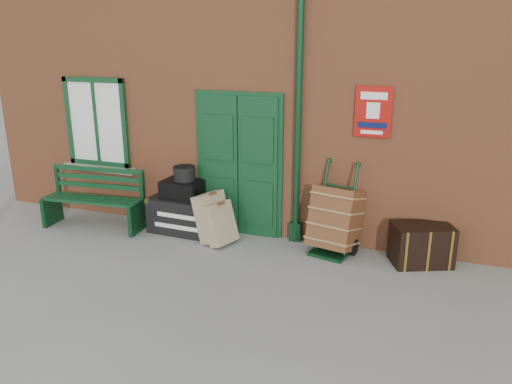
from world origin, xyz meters
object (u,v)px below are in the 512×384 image
at_px(houdini_trunk, 186,215).
at_px(dark_trunk, 421,244).
at_px(bench, 95,197).
at_px(porter_trolley, 335,219).

relative_size(houdini_trunk, dark_trunk, 1.44).
xyz_separation_m(bench, houdini_trunk, (1.52, 0.31, -0.23)).
xyz_separation_m(houdini_trunk, porter_trolley, (2.42, 0.01, 0.23)).
bearing_deg(bench, porter_trolley, -0.71).
distance_m(houdini_trunk, porter_trolley, 2.43).
height_order(bench, dark_trunk, bench).
distance_m(bench, porter_trolley, 3.95).
distance_m(porter_trolley, dark_trunk, 1.24).
relative_size(bench, porter_trolley, 1.28).
distance_m(bench, dark_trunk, 5.17).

